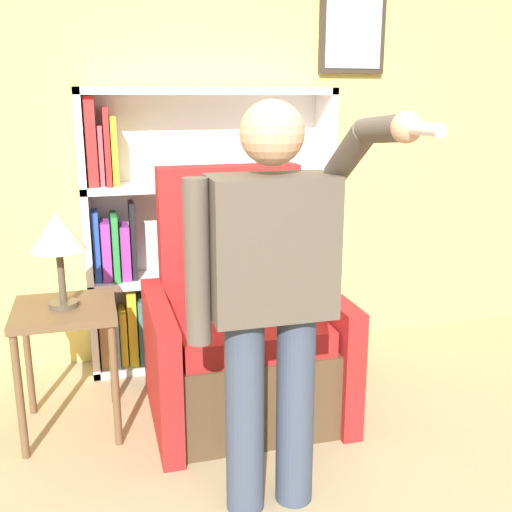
# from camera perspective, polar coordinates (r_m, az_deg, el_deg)

# --- Properties ---
(wall_back) EXTENTS (8.00, 0.11, 2.80)m
(wall_back) POSITION_cam_1_polar(r_m,az_deg,el_deg) (3.70, -2.89, 12.00)
(wall_back) COLOR #E0C160
(wall_back) RESTS_ON ground_plane
(bookcase) EXTENTS (1.47, 0.28, 1.64)m
(bookcase) POSITION_cam_1_polar(r_m,az_deg,el_deg) (3.58, -6.65, 1.86)
(bookcase) COLOR white
(bookcase) RESTS_ON ground_plane
(armchair) EXTENTS (0.95, 0.83, 1.25)m
(armchair) POSITION_cam_1_polar(r_m,az_deg,el_deg) (3.12, -1.40, -7.82)
(armchair) COLOR #4C3823
(armchair) RESTS_ON ground_plane
(person_standing) EXTENTS (0.60, 0.78, 1.59)m
(person_standing) POSITION_cam_1_polar(r_m,az_deg,el_deg) (2.19, 1.50, -3.11)
(person_standing) COLOR #384256
(person_standing) RESTS_ON ground_plane
(side_table) EXTENTS (0.47, 0.47, 0.64)m
(side_table) POSITION_cam_1_polar(r_m,az_deg,el_deg) (3.00, -17.66, -6.54)
(side_table) COLOR brown
(side_table) RESTS_ON ground_plane
(table_lamp) EXTENTS (0.25, 0.25, 0.45)m
(table_lamp) POSITION_cam_1_polar(r_m,az_deg,el_deg) (2.87, -18.36, 1.91)
(table_lamp) COLOR #4C4233
(table_lamp) RESTS_ON side_table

